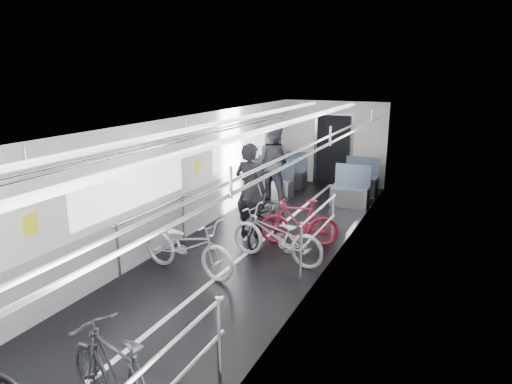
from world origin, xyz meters
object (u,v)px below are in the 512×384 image
(bike_left_far, at_px, (188,246))
(person_standing, at_px, (250,190))
(bike_right_near, at_px, (119,382))
(bike_aisle, at_px, (268,217))
(bike_right_mid, at_px, (276,236))
(person_seated, at_px, (274,162))
(bike_right_far, at_px, (299,222))

(bike_left_far, distance_m, person_standing, 2.08)
(bike_left_far, relative_size, person_standing, 0.96)
(bike_right_near, height_order, bike_aisle, bike_right_near)
(bike_right_mid, bearing_deg, person_seated, -148.84)
(bike_aisle, height_order, person_standing, person_standing)
(bike_left_far, height_order, person_standing, person_standing)
(bike_aisle, distance_m, person_standing, 0.64)
(person_seated, bearing_deg, person_standing, 110.22)
(bike_right_near, distance_m, person_seated, 8.16)
(person_standing, height_order, person_seated, person_seated)
(bike_right_near, bearing_deg, bike_aisle, -154.42)
(bike_right_far, height_order, bike_aisle, bike_aisle)
(person_standing, distance_m, person_seated, 2.85)
(bike_aisle, bearing_deg, person_standing, 165.44)
(bike_left_far, bearing_deg, bike_aisle, -10.31)
(bike_right_far, height_order, person_seated, person_seated)
(bike_aisle, bearing_deg, bike_left_far, -108.21)
(bike_aisle, bearing_deg, bike_right_far, 0.27)
(bike_left_far, distance_m, person_seated, 4.84)
(bike_right_near, relative_size, bike_right_mid, 0.96)
(bike_right_far, xyz_separation_m, person_standing, (-1.06, 0.08, 0.49))
(bike_right_far, relative_size, bike_aisle, 0.84)
(bike_left_far, height_order, bike_right_mid, bike_left_far)
(person_standing, bearing_deg, bike_right_far, -176.70)
(bike_right_far, xyz_separation_m, person_seated, (-1.72, 2.86, 0.51))
(bike_left_far, xyz_separation_m, bike_right_mid, (1.13, 1.04, -0.00))
(bike_aisle, distance_m, person_seated, 3.11)
(bike_left_far, distance_m, bike_right_mid, 1.53)
(bike_right_near, bearing_deg, person_standing, -150.09)
(bike_left_far, relative_size, bike_right_mid, 1.01)
(bike_right_near, height_order, bike_right_mid, bike_right_near)
(bike_left_far, bearing_deg, person_seated, 12.51)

